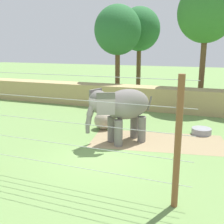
# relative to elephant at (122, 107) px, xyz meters

# --- Properties ---
(ground_plane) EXTENTS (120.00, 120.00, 0.00)m
(ground_plane) POSITION_rel_elephant_xyz_m (-0.18, -2.06, -1.88)
(ground_plane) COLOR #6B8E4C
(dirt_patch) EXTENTS (7.37, 4.30, 0.01)m
(dirt_patch) POSITION_rel_elephant_xyz_m (1.74, 0.83, -1.88)
(dirt_patch) COLOR #937F5B
(dirt_patch) RESTS_ON ground
(embankment_wall) EXTENTS (36.00, 1.80, 1.78)m
(embankment_wall) POSITION_rel_elephant_xyz_m (-0.18, 8.13, -0.99)
(embankment_wall) COLOR tan
(embankment_wall) RESTS_ON ground
(elephant) EXTENTS (3.12, 3.27, 2.84)m
(elephant) POSITION_rel_elephant_xyz_m (0.00, 0.00, 0.00)
(elephant) COLOR slate
(elephant) RESTS_ON ground
(enrichment_ball) EXTENTS (1.06, 1.06, 1.06)m
(enrichment_ball) POSITION_rel_elephant_xyz_m (-1.81, 1.84, -1.35)
(enrichment_ball) COLOR tan
(enrichment_ball) RESTS_ON ground
(cable_fence) EXTENTS (8.17, 0.20, 4.13)m
(cable_fence) POSITION_rel_elephant_xyz_m (-0.18, -4.90, 0.19)
(cable_fence) COLOR brown
(cable_fence) RESTS_ON ground
(water_tub) EXTENTS (1.10, 1.10, 0.35)m
(water_tub) POSITION_rel_elephant_xyz_m (3.83, 2.91, -1.70)
(water_tub) COLOR gray
(water_tub) RESTS_ON ground
(tree_far_left) EXTENTS (4.21, 4.21, 8.54)m
(tree_far_left) POSITION_rel_elephant_xyz_m (-4.19, 11.14, 4.40)
(tree_far_left) COLOR brown
(tree_far_left) RESTS_ON ground
(tree_left_of_centre) EXTENTS (4.43, 4.43, 9.78)m
(tree_left_of_centre) POSITION_rel_elephant_xyz_m (3.29, 10.48, 5.52)
(tree_left_of_centre) COLOR brown
(tree_left_of_centre) RESTS_ON ground
(tree_right_of_centre) EXTENTS (4.03, 4.03, 8.67)m
(tree_right_of_centre) POSITION_rel_elephant_xyz_m (-2.97, 14.05, 4.61)
(tree_right_of_centre) COLOR brown
(tree_right_of_centre) RESTS_ON ground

